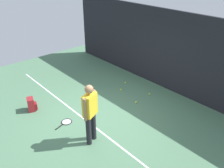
# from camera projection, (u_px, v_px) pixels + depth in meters

# --- Properties ---
(ground_plane) EXTENTS (12.00, 12.00, 0.00)m
(ground_plane) POSITION_uv_depth(u_px,v_px,m) (102.00, 116.00, 7.43)
(ground_plane) COLOR #4C7556
(back_fence) EXTENTS (10.00, 0.10, 2.88)m
(back_fence) POSITION_uv_depth(u_px,v_px,m) (167.00, 51.00, 8.51)
(back_fence) COLOR black
(back_fence) RESTS_ON ground
(court_line) EXTENTS (9.00, 0.05, 0.00)m
(court_line) POSITION_uv_depth(u_px,v_px,m) (89.00, 123.00, 7.13)
(court_line) COLOR white
(court_line) RESTS_ON ground
(tennis_player) EXTENTS (0.35, 0.50, 1.70)m
(tennis_player) POSITION_uv_depth(u_px,v_px,m) (90.00, 111.00, 5.99)
(tennis_player) COLOR black
(tennis_player) RESTS_ON ground
(tennis_racket) EXTENTS (0.39, 0.64, 0.03)m
(tennis_racket) POSITION_uv_depth(u_px,v_px,m) (66.00, 122.00, 7.14)
(tennis_racket) COLOR black
(tennis_racket) RESTS_ON ground
(backpack) EXTENTS (0.35, 0.35, 0.44)m
(backpack) POSITION_uv_depth(u_px,v_px,m) (31.00, 105.00, 7.64)
(backpack) COLOR maroon
(backpack) RESTS_ON ground
(tennis_ball_near_player) EXTENTS (0.07, 0.07, 0.07)m
(tennis_ball_near_player) POSITION_uv_depth(u_px,v_px,m) (149.00, 94.00, 8.58)
(tennis_ball_near_player) COLOR #CCE033
(tennis_ball_near_player) RESTS_ON ground
(tennis_ball_by_fence) EXTENTS (0.07, 0.07, 0.07)m
(tennis_ball_by_fence) POSITION_uv_depth(u_px,v_px,m) (136.00, 102.00, 8.09)
(tennis_ball_by_fence) COLOR #CCE033
(tennis_ball_by_fence) RESTS_ON ground
(tennis_ball_mid_court) EXTENTS (0.07, 0.07, 0.07)m
(tennis_ball_mid_court) POSITION_uv_depth(u_px,v_px,m) (121.00, 90.00, 8.85)
(tennis_ball_mid_court) COLOR #CCE033
(tennis_ball_mid_court) RESTS_ON ground
(tennis_ball_far_left) EXTENTS (0.07, 0.07, 0.07)m
(tennis_ball_far_left) POSITION_uv_depth(u_px,v_px,m) (126.00, 83.00, 9.34)
(tennis_ball_far_left) COLOR #CCE033
(tennis_ball_far_left) RESTS_ON ground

